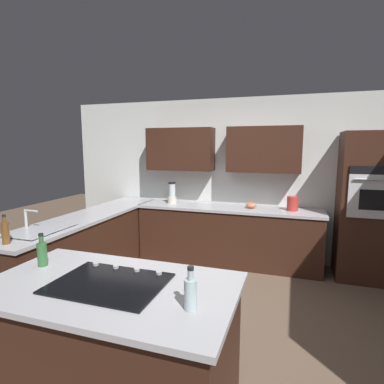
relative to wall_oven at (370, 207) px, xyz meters
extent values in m
plane|color=brown|center=(1.85, 1.72, -1.02)|extent=(14.00, 14.00, 0.00)
cube|color=silver|center=(1.85, -0.38, 0.28)|extent=(6.00, 0.10, 2.60)
cube|color=#381E14|center=(1.45, -0.16, 0.77)|extent=(1.10, 0.34, 0.69)
cube|color=#381E14|center=(2.80, -0.16, 0.77)|extent=(1.10, 0.34, 0.69)
cube|color=#381E14|center=(1.95, 0.00, -0.59)|extent=(2.80, 0.60, 0.86)
cube|color=#B2B2B7|center=(1.95, 0.00, -0.14)|extent=(2.84, 0.64, 0.04)
cube|color=#381E14|center=(3.67, 1.17, -0.59)|extent=(0.60, 2.90, 0.86)
cube|color=#B2B2B7|center=(3.67, 1.17, -0.14)|extent=(0.64, 2.94, 0.04)
cube|color=#381E14|center=(2.17, 2.94, -0.59)|extent=(1.67, 0.92, 0.86)
cube|color=#B2B2B7|center=(2.17, 2.94, -0.14)|extent=(1.75, 1.00, 0.04)
cube|color=#381E14|center=(0.00, 0.00, 0.00)|extent=(0.80, 0.60, 2.03)
cube|color=silver|center=(0.00, 0.31, 0.19)|extent=(0.66, 0.03, 0.56)
cube|color=black|center=(0.00, 0.32, 0.15)|extent=(0.40, 0.01, 0.26)
cube|color=black|center=(0.00, 0.31, 0.52)|extent=(0.66, 0.02, 0.11)
cylinder|color=silver|center=(0.00, 0.35, 0.41)|extent=(0.56, 0.02, 0.02)
cube|color=#515456|center=(3.67, 1.84, -0.11)|extent=(0.40, 0.30, 0.02)
cube|color=#515456|center=(3.67, 2.18, -0.11)|extent=(0.40, 0.30, 0.02)
cube|color=#B7BABF|center=(3.67, 2.01, -0.10)|extent=(0.46, 0.70, 0.01)
cylinder|color=#B7BABF|center=(3.87, 2.01, -0.01)|extent=(0.03, 0.03, 0.22)
cylinder|color=#B7BABF|center=(3.79, 2.01, 0.10)|extent=(0.18, 0.02, 0.02)
cube|color=black|center=(2.17, 2.94, -0.11)|extent=(0.76, 0.56, 0.01)
cylinder|color=#B2B2B7|center=(1.90, 2.71, -0.10)|extent=(0.04, 0.04, 0.02)
cylinder|color=#B2B2B7|center=(2.08, 2.71, -0.10)|extent=(0.04, 0.04, 0.02)
cylinder|color=#B2B2B7|center=(2.26, 2.71, -0.10)|extent=(0.04, 0.04, 0.02)
cylinder|color=#B2B2B7|center=(2.44, 2.71, -0.10)|extent=(0.04, 0.04, 0.02)
cylinder|color=beige|center=(2.90, -0.02, -0.07)|extent=(0.15, 0.15, 0.11)
cylinder|color=silver|center=(2.90, -0.02, 0.10)|extent=(0.11, 0.11, 0.22)
cylinder|color=black|center=(2.90, -0.02, 0.22)|extent=(0.12, 0.12, 0.03)
ellipsoid|color=#CC724C|center=(1.60, -0.02, -0.08)|extent=(0.16, 0.16, 0.09)
cylinder|color=red|center=(1.00, -0.02, -0.02)|extent=(0.16, 0.16, 0.21)
cylinder|color=brown|center=(3.62, 2.49, -0.02)|extent=(0.07, 0.07, 0.21)
cylinder|color=brown|center=(3.62, 2.49, 0.12)|extent=(0.03, 0.03, 0.06)
cylinder|color=black|center=(3.62, 2.49, 0.16)|extent=(0.04, 0.04, 0.02)
cylinder|color=#336B38|center=(2.86, 2.81, -0.03)|extent=(0.08, 0.08, 0.18)
cylinder|color=#336B38|center=(2.86, 2.81, 0.09)|extent=(0.03, 0.03, 0.06)
cylinder|color=black|center=(2.86, 2.81, 0.13)|extent=(0.04, 0.04, 0.02)
cylinder|color=silver|center=(1.54, 3.08, -0.03)|extent=(0.08, 0.08, 0.18)
cylinder|color=silver|center=(1.54, 3.08, 0.09)|extent=(0.03, 0.03, 0.06)
cylinder|color=black|center=(1.54, 3.08, 0.13)|extent=(0.04, 0.04, 0.02)
camera|label=1|loc=(1.00, 4.67, 0.82)|focal=28.93mm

